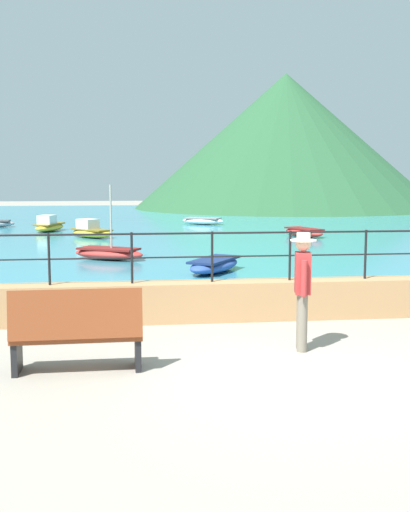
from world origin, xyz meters
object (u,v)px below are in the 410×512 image
object	(u,v)px
boat_2	(214,265)
person_walking	(303,285)
boat_1	(304,232)
boat_3	(49,226)
boat_6	(91,231)
boat_4	(109,253)
boat_5	(203,221)
bench_main	(77,331)

from	to	relation	value
boat_2	person_walking	bearing A→B (deg)	-87.60
boat_1	boat_3	bearing A→B (deg)	160.54
boat_2	boat_6	size ratio (longest dim) A/B	1.05
boat_4	boat_6	bearing A→B (deg)	97.67
boat_1	boat_2	bearing A→B (deg)	-118.62
boat_4	boat_5	distance (m)	14.35
person_walking	boat_4	distance (m)	10.72
person_walking	boat_5	xyz separation A→B (m)	(1.32, 23.85, -0.72)
boat_5	boat_3	bearing A→B (deg)	-156.26
bench_main	boat_6	size ratio (longest dim) A/B	0.74
person_walking	boat_1	world-z (taller)	person_walking
boat_3	boat_6	xyz separation A→B (m)	(2.11, -3.24, 0.00)
bench_main	person_walking	distance (m)	3.31
boat_3	boat_5	xyz separation A→B (m)	(7.54, 3.32, -0.07)
boat_4	boat_2	bearing A→B (deg)	-45.18
bench_main	boat_3	distance (m)	21.43
bench_main	boat_3	xyz separation A→B (m)	(-3.01, 21.22, -0.23)
person_walking	boat_3	bearing A→B (deg)	106.86
bench_main	boat_3	world-z (taller)	bench_main
boat_6	boat_2	bearing A→B (deg)	-69.06
boat_3	boat_4	world-z (taller)	boat_4
person_walking	bench_main	bearing A→B (deg)	-167.88
boat_6	boat_3	bearing A→B (deg)	123.06
bench_main	boat_4	distance (m)	10.91
boat_5	boat_4	bearing A→B (deg)	-108.19
boat_2	boat_4	xyz separation A→B (m)	(-2.85, 2.87, 0.01)
person_walking	boat_6	xyz separation A→B (m)	(-4.12, 17.29, -0.65)
boat_1	boat_6	bearing A→B (deg)	175.83
boat_3	boat_5	bearing A→B (deg)	23.74
boat_6	person_walking	bearing A→B (deg)	-76.62
boat_3	boat_6	bearing A→B (deg)	-56.94
bench_main	person_walking	xyz separation A→B (m)	(3.21, 0.69, 0.42)
boat_4	boat_5	size ratio (longest dim) A/B	1.00
boat_1	boat_3	xyz separation A→B (m)	(-10.99, 3.88, 0.07)
boat_4	boat_6	size ratio (longest dim) A/B	1.06
boat_3	boat_5	world-z (taller)	boat_3
boat_3	boat_5	distance (m)	8.24
person_walking	boat_3	distance (m)	21.46
boat_2	boat_3	xyz separation A→B (m)	(-5.91, 13.19, 0.07)
boat_4	boat_6	distance (m)	7.15
bench_main	person_walking	size ratio (longest dim) A/B	0.98
person_walking	boat_2	bearing A→B (deg)	92.40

